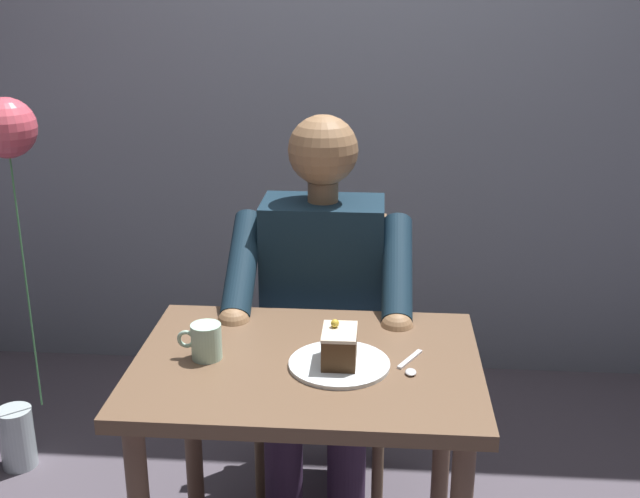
# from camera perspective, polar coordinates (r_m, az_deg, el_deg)

# --- Properties ---
(cafe_rear_panel) EXTENTS (6.40, 0.12, 3.00)m
(cafe_rear_panel) POSITION_cam_1_polar(r_m,az_deg,el_deg) (3.23, 1.58, 16.71)
(cafe_rear_panel) COLOR gray
(cafe_rear_panel) RESTS_ON ground
(dining_table) EXTENTS (0.84, 0.62, 0.75)m
(dining_table) POSITION_cam_1_polar(r_m,az_deg,el_deg) (1.99, -0.92, -11.06)
(dining_table) COLOR brown
(dining_table) RESTS_ON ground
(chair) EXTENTS (0.42, 0.42, 0.90)m
(chair) POSITION_cam_1_polar(r_m,az_deg,el_deg) (2.60, 0.36, -6.77)
(chair) COLOR brown
(chair) RESTS_ON ground
(seated_person) EXTENTS (0.53, 0.58, 1.26)m
(seated_person) POSITION_cam_1_polar(r_m,az_deg,el_deg) (2.38, 0.07, -5.14)
(seated_person) COLOR #132837
(seated_person) RESTS_ON ground
(dessert_plate) EXTENTS (0.24, 0.24, 0.01)m
(dessert_plate) POSITION_cam_1_polar(r_m,az_deg,el_deg) (1.91, 1.39, -8.25)
(dessert_plate) COLOR white
(dessert_plate) RESTS_ON dining_table
(cake_slice) EXTENTS (0.08, 0.12, 0.10)m
(cake_slice) POSITION_cam_1_polar(r_m,az_deg,el_deg) (1.89, 1.40, -6.98)
(cake_slice) COLOR #462D18
(cake_slice) RESTS_ON dessert_plate
(coffee_cup) EXTENTS (0.11, 0.07, 0.09)m
(coffee_cup) POSITION_cam_1_polar(r_m,az_deg,el_deg) (1.95, -8.22, -6.53)
(coffee_cup) COLOR #A9D3BB
(coffee_cup) RESTS_ON dining_table
(dessert_spoon) EXTENTS (0.06, 0.14, 0.01)m
(dessert_spoon) POSITION_cam_1_polar(r_m,az_deg,el_deg) (1.91, 6.50, -8.35)
(dessert_spoon) COLOR silver
(dessert_spoon) RESTS_ON dining_table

